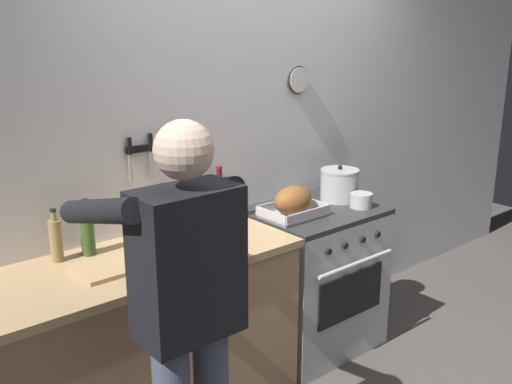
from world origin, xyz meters
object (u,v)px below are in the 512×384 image
at_px(cutting_board, 116,266).
at_px(bottle_hot_sauce, 182,230).
at_px(stock_pot, 339,185).
at_px(bottle_wine_red, 220,199).
at_px(roasting_pan, 293,203).
at_px(bottle_vinegar, 56,239).
at_px(bottle_olive_oil, 87,232).
at_px(person_cook, 186,309).
at_px(stove, 312,278).
at_px(saucepan, 361,200).

bearing_deg(cutting_board, bottle_hot_sauce, 11.57).
bearing_deg(stock_pot, bottle_wine_red, 169.95).
xyz_separation_m(roasting_pan, bottle_vinegar, (-1.30, 0.23, 0.03)).
height_order(stock_pot, bottle_olive_oil, bottle_olive_oil).
height_order(person_cook, bottle_hot_sauce, person_cook).
bearing_deg(bottle_olive_oil, stock_pot, -5.62).
xyz_separation_m(stock_pot, bottle_wine_red, (-0.82, 0.15, 0.03)).
bearing_deg(bottle_wine_red, bottle_hot_sauce, -158.16).
bearing_deg(person_cook, cutting_board, -5.03).
relative_size(stove, stock_pot, 3.73).
relative_size(saucepan, bottle_olive_oil, 0.48).
xyz_separation_m(cutting_board, bottle_olive_oil, (-0.03, 0.23, 0.11)).
height_order(stove, roasting_pan, roasting_pan).
distance_m(cutting_board, bottle_wine_red, 0.79).
distance_m(roasting_pan, saucepan, 0.46).
relative_size(person_cook, saucepan, 12.38).
bearing_deg(stock_pot, person_cook, -156.53).
bearing_deg(bottle_olive_oil, bottle_vinegar, 173.20).
bearing_deg(cutting_board, bottle_vinegar, 124.97).
relative_size(bottle_olive_oil, bottle_hot_sauce, 1.78).
relative_size(stock_pot, bottle_olive_oil, 0.87).
height_order(person_cook, cutting_board, person_cook).
distance_m(stove, cutting_board, 1.39).
distance_m(roasting_pan, bottle_hot_sauce, 0.72).
bearing_deg(cutting_board, bottle_wine_red, 16.35).
height_order(roasting_pan, stock_pot, stock_pot).
height_order(roasting_pan, bottle_hot_sauce, roasting_pan).
relative_size(stove, roasting_pan, 2.56).
xyz_separation_m(stock_pot, bottle_olive_oil, (-1.60, 0.16, 0.02)).
bearing_deg(bottle_wine_red, bottle_vinegar, 178.21).
distance_m(person_cook, bottle_olive_oil, 0.86).
xyz_separation_m(person_cook, roasting_pan, (1.16, 0.65, 0.03)).
bearing_deg(person_cook, stock_pot, -68.57).
bearing_deg(roasting_pan, bottle_wine_red, 152.20).
relative_size(roasting_pan, bottle_olive_oil, 1.27).
bearing_deg(cutting_board, stove, 1.59).
bearing_deg(bottle_wine_red, stove, -17.93).
height_order(stock_pot, cutting_board, stock_pot).
relative_size(stock_pot, bottle_wine_red, 0.76).
xyz_separation_m(stove, cutting_board, (-1.32, -0.04, 0.46)).
bearing_deg(stove, saucepan, -32.30).
distance_m(saucepan, bottle_wine_red, 0.88).
bearing_deg(stock_pot, bottle_hot_sauce, 179.49).
bearing_deg(saucepan, bottle_hot_sauce, 170.05).
bearing_deg(bottle_olive_oil, stove, -8.25).
bearing_deg(bottle_olive_oil, bottle_hot_sauce, -18.61).
bearing_deg(bottle_wine_red, stock_pot, -10.05).
distance_m(stove, bottle_olive_oil, 1.47).
distance_m(stove, bottle_vinegar, 1.60).
bearing_deg(saucepan, cutting_board, 175.69).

